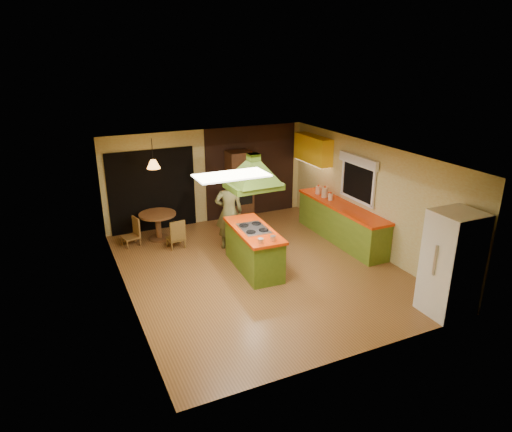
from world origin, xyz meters
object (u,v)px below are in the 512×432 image
dining_table (158,221)px  canister_large (325,192)px  kitchen_island (254,249)px  wall_oven (239,186)px  man (229,212)px  refrigerator (452,264)px

dining_table → canister_large: size_ratio=3.64×
kitchen_island → wall_oven: bearing=75.7°
canister_large → kitchen_island: bearing=-154.5°
dining_table → canister_large: bearing=-17.4°
man → dining_table: bearing=-25.1°
wall_oven → canister_large: (1.63, -1.66, 0.08)m
refrigerator → kitchen_island: bearing=129.1°
man → kitchen_island: bearing=107.3°
kitchen_island → refrigerator: bearing=-48.3°
man → refrigerator: bearing=134.9°
man → canister_large: bearing=-166.4°
man → canister_large: size_ratio=7.21×
man → wall_oven: 1.85m
wall_oven → kitchen_island: bearing=-106.6°
refrigerator → wall_oven: bearing=104.9°
refrigerator → wall_oven: (-1.50, 5.84, 0.01)m
refrigerator → dining_table: bearing=125.7°
man → dining_table: (-1.40, 1.18, -0.41)m
dining_table → canister_large: 4.20m
kitchen_island → dining_table: bearing=123.7°
wall_oven → dining_table: (-2.34, -0.41, -0.49)m
kitchen_island → dining_table: (-1.45, 2.45, 0.01)m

